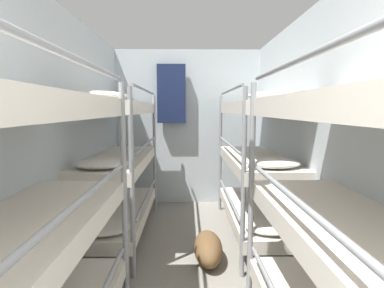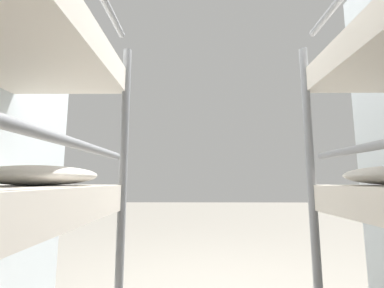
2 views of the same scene
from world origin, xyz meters
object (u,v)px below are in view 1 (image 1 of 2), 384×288
object	(u,v)px
bunk_stack_right_near	(368,245)
bunk_stack_right_far	(257,161)
hanging_coat	(171,94)
duffel_bag	(208,248)
bunk_stack_left_near	(6,247)
bunk_stack_left_far	(118,162)

from	to	relation	value
bunk_stack_right_near	bunk_stack_right_far	size ratio (longest dim) A/B	1.00
hanging_coat	duffel_bag	bearing A→B (deg)	-76.21
bunk_stack_left_near	duffel_bag	distance (m)	2.05
bunk_stack_left_near	duffel_bag	bearing A→B (deg)	57.46
bunk_stack_right_near	bunk_stack_left_far	world-z (taller)	same
bunk_stack_right_near	bunk_stack_left_near	bearing A→B (deg)	180.00
bunk_stack_left_near	bunk_stack_right_near	distance (m)	1.63
bunk_stack_right_far	bunk_stack_left_near	bearing A→B (deg)	-126.69
bunk_stack_right_far	duffel_bag	world-z (taller)	bunk_stack_right_far
bunk_stack_left_near	bunk_stack_left_far	size ratio (longest dim) A/B	1.00
bunk_stack_right_near	duffel_bag	bearing A→B (deg)	110.91
bunk_stack_right_far	duffel_bag	size ratio (longest dim) A/B	3.11
duffel_bag	hanging_coat	distance (m)	2.50
bunk_stack_left_near	hanging_coat	distance (m)	3.59
bunk_stack_right_far	hanging_coat	xyz separation A→B (m)	(-1.06, 1.25, 0.85)
bunk_stack_right_near	bunk_stack_left_far	distance (m)	2.72
bunk_stack_right_far	bunk_stack_right_near	bearing A→B (deg)	-90.00
bunk_stack_left_far	duffel_bag	world-z (taller)	bunk_stack_left_far
bunk_stack_left_far	bunk_stack_right_far	distance (m)	1.63
bunk_stack_right_near	bunk_stack_right_far	world-z (taller)	same
bunk_stack_left_far	bunk_stack_right_near	bearing A→B (deg)	-53.31
bunk_stack_left_near	duffel_bag	xyz separation A→B (m)	(1.02, 1.60, -0.79)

